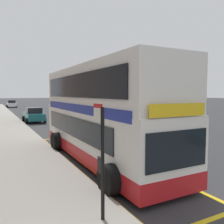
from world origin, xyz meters
TOP-DOWN VIEW (x-y plane):
  - ground_plane at (0.00, 32.00)m, footprint 260.00×260.00m
  - double_decker_bus at (-2.46, 7.36)m, footprint 3.23×10.34m
  - bus_bay_markings at (-2.52, 7.40)m, footprint 2.96×12.51m
  - bus_stop_sign at (-4.73, 2.35)m, footprint 0.09×0.51m
  - parked_car_teal_ahead at (-2.82, 24.14)m, footprint 2.09×4.20m
  - parked_car_silver_far at (2.85, 35.19)m, footprint 2.09×4.20m
  - parked_car_white_behind at (-2.75, 54.56)m, footprint 2.09×4.20m

SIDE VIEW (x-z plane):
  - ground_plane at x=0.00m, z-range 0.00..0.00m
  - bus_bay_markings at x=-2.52m, z-range 0.00..0.01m
  - parked_car_teal_ahead at x=-2.82m, z-range -0.01..1.61m
  - parked_car_silver_far at x=2.85m, z-range -0.01..1.61m
  - parked_car_white_behind at x=-2.75m, z-range -0.01..1.61m
  - bus_stop_sign at x=-4.73m, z-range 0.37..3.16m
  - double_decker_bus at x=-2.46m, z-range -0.14..4.26m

